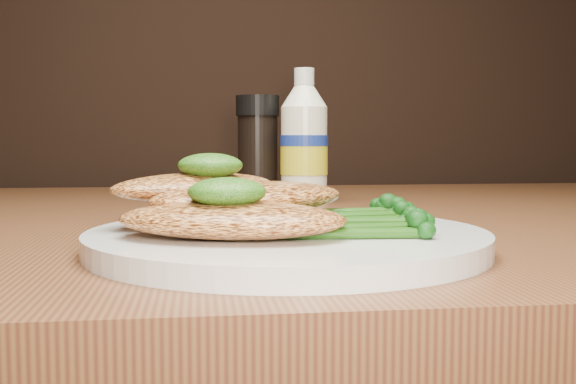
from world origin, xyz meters
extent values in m
cylinder|color=white|center=(-0.03, 0.81, 0.76)|extent=(0.27, 0.27, 0.01)
ellipsoid|color=#E89249|center=(-0.07, 0.78, 0.78)|extent=(0.16, 0.11, 0.02)
ellipsoid|color=#E89249|center=(-0.06, 0.83, 0.78)|extent=(0.17, 0.14, 0.02)
ellipsoid|color=#E89249|center=(-0.09, 0.85, 0.79)|extent=(0.14, 0.13, 0.02)
ellipsoid|color=#0A3508|center=(-0.07, 0.78, 0.79)|extent=(0.05, 0.04, 0.02)
ellipsoid|color=#0A3508|center=(-0.08, 0.84, 0.81)|extent=(0.06, 0.06, 0.02)
camera|label=1|loc=(-0.09, 0.37, 0.82)|focal=42.31mm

